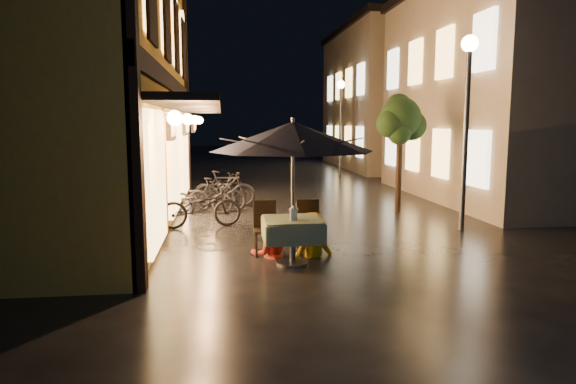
{
  "coord_description": "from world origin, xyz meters",
  "views": [
    {
      "loc": [
        -2.28,
        -8.66,
        2.38
      ],
      "look_at": [
        -1.12,
        0.33,
        1.15
      ],
      "focal_mm": 32.0,
      "sensor_mm": 36.0,
      "label": 1
    }
  ],
  "objects": [
    {
      "name": "person_orange",
      "position": [
        -1.45,
        0.32,
        0.72
      ],
      "size": [
        0.74,
        0.6,
        1.44
      ],
      "primitive_type": "imported",
      "rotation": [
        0.0,
        0.0,
        3.22
      ],
      "color": "red",
      "rests_on": "ground"
    },
    {
      "name": "streetlamp_far",
      "position": [
        3.0,
        14.0,
        2.92
      ],
      "size": [
        0.36,
        0.36,
        4.23
      ],
      "color": "#59595E",
      "rests_on": "ground"
    },
    {
      "name": "bicycle_0",
      "position": [
        -2.79,
        3.0,
        0.49
      ],
      "size": [
        1.93,
        0.95,
        0.97
      ],
      "primitive_type": "imported",
      "rotation": [
        0.0,
        0.0,
        1.74
      ],
      "color": "black",
      "rests_on": "ground"
    },
    {
      "name": "east_building_far",
      "position": [
        7.49,
        18.0,
        3.66
      ],
      "size": [
        7.3,
        10.3,
        7.3
      ],
      "color": "#AA9989",
      "rests_on": "ground"
    },
    {
      "name": "person_yellow",
      "position": [
        -0.7,
        0.23,
        0.76
      ],
      "size": [
        1.1,
        0.81,
        1.53
      ],
      "primitive_type": "imported",
      "rotation": [
        0.0,
        0.0,
        3.41
      ],
      "color": "#FFBA05",
      "rests_on": "ground"
    },
    {
      "name": "cafe_chair_right",
      "position": [
        -0.72,
        0.47,
        0.54
      ],
      "size": [
        0.42,
        0.42,
        0.97
      ],
      "color": "black",
      "rests_on": "ground"
    },
    {
      "name": "bicycle_4",
      "position": [
        -2.4,
        7.35,
        0.4
      ],
      "size": [
        1.62,
        1.03,
        0.8
      ],
      "primitive_type": "imported",
      "rotation": [
        0.0,
        0.0,
        1.92
      ],
      "color": "black",
      "rests_on": "ground"
    },
    {
      "name": "street_tree",
      "position": [
        2.41,
        4.51,
        2.42
      ],
      "size": [
        1.43,
        1.2,
        3.15
      ],
      "color": "black",
      "rests_on": "ground"
    },
    {
      "name": "west_building",
      "position": [
        -5.72,
        4.0,
        3.71
      ],
      "size": [
        5.9,
        11.4,
        7.4
      ],
      "color": "orange",
      "rests_on": "ground"
    },
    {
      "name": "bicycle_1",
      "position": [
        -2.43,
        4.98,
        0.47
      ],
      "size": [
        1.56,
        0.47,
        0.93
      ],
      "primitive_type": "imported",
      "rotation": [
        0.0,
        0.0,
        1.59
      ],
      "color": "black",
      "rests_on": "ground"
    },
    {
      "name": "east_building_near",
      "position": [
        7.49,
        6.5,
        3.41
      ],
      "size": [
        7.3,
        9.3,
        6.8
      ],
      "color": "#AA9989",
      "rests_on": "ground"
    },
    {
      "name": "table_lantern",
      "position": [
        -1.12,
        -0.4,
        0.92
      ],
      "size": [
        0.16,
        0.16,
        0.25
      ],
      "color": "white",
      "rests_on": "cafe_table"
    },
    {
      "name": "patio_umbrella",
      "position": [
        -1.12,
        -0.27,
        2.15
      ],
      "size": [
        2.74,
        2.74,
        2.46
      ],
      "color": "#59595E",
      "rests_on": "ground"
    },
    {
      "name": "bicycle_3",
      "position": [
        -2.22,
        5.89,
        0.51
      ],
      "size": [
        1.71,
        0.51,
        1.02
      ],
      "primitive_type": "imported",
      "rotation": [
        0.0,
        0.0,
        1.55
      ],
      "color": "black",
      "rests_on": "ground"
    },
    {
      "name": "cafe_table",
      "position": [
        -1.12,
        -0.27,
        0.59
      ],
      "size": [
        0.99,
        0.99,
        0.78
      ],
      "color": "#59595E",
      "rests_on": "ground"
    },
    {
      "name": "ground",
      "position": [
        0.0,
        0.0,
        0.0
      ],
      "size": [
        90.0,
        90.0,
        0.0
      ],
      "primitive_type": "plane",
      "color": "black",
      "rests_on": "ground"
    },
    {
      "name": "cafe_chair_left",
      "position": [
        -1.52,
        0.47,
        0.54
      ],
      "size": [
        0.42,
        0.42,
        0.97
      ],
      "color": "black",
      "rests_on": "ground"
    },
    {
      "name": "bicycle_2",
      "position": [
        -2.82,
        4.84,
        0.43
      ],
      "size": [
        1.7,
        0.85,
        0.85
      ],
      "primitive_type": "imported",
      "rotation": [
        0.0,
        0.0,
        1.39
      ],
      "color": "black",
      "rests_on": "ground"
    },
    {
      "name": "streetlamp_near",
      "position": [
        3.0,
        2.0,
        2.92
      ],
      "size": [
        0.36,
        0.36,
        4.23
      ],
      "color": "#59595E",
      "rests_on": "ground"
    }
  ]
}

